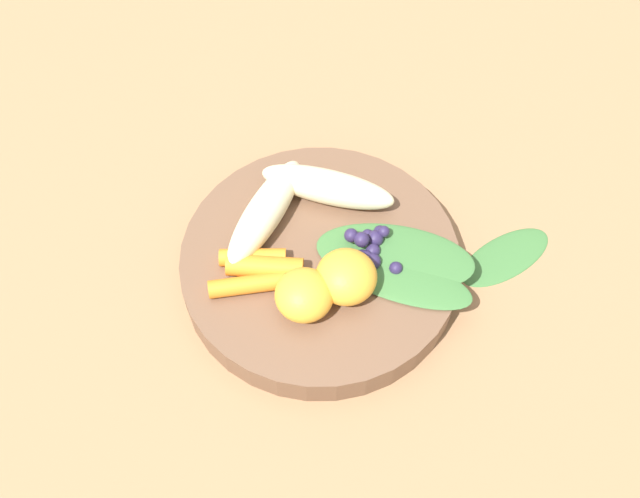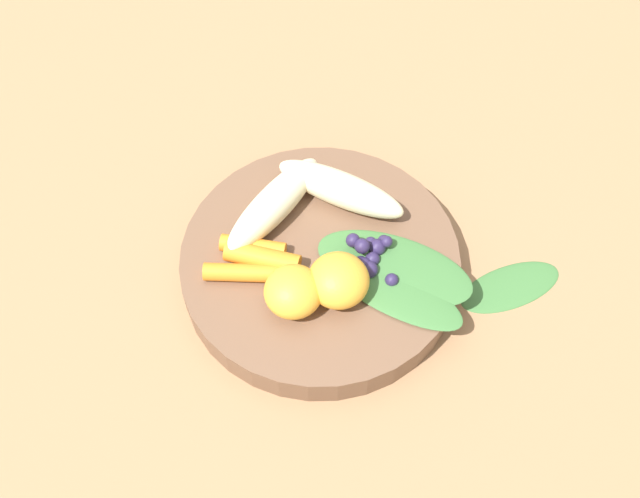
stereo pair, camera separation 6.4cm
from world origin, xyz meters
TOP-DOWN VIEW (x-y plane):
  - ground_plane at (0.00, 0.00)m, footprint 2.40×2.40m
  - bowl at (0.00, 0.00)m, footprint 0.24×0.24m
  - banana_peeled_left at (0.06, -0.01)m, footprint 0.03×0.12m
  - banana_peeled_right at (0.02, -0.06)m, footprint 0.12×0.05m
  - orange_segment_near at (-0.03, 0.02)m, footprint 0.05×0.05m
  - orange_segment_far at (-0.01, 0.05)m, footprint 0.05×0.05m
  - carrot_front at (0.05, 0.03)m, footprint 0.06×0.04m
  - carrot_mid_left at (0.03, 0.04)m, footprint 0.07×0.04m
  - carrot_mid_right at (0.04, 0.06)m, footprint 0.06×0.05m
  - blueberry_pile at (-0.04, -0.02)m, footprint 0.06×0.04m
  - kale_leaf_left at (-0.07, -0.01)m, footprint 0.13×0.06m
  - kale_leaf_right at (-0.06, -0.03)m, footprint 0.15×0.10m
  - kale_leaf_stray at (-0.14, -0.09)m, footprint 0.08×0.10m

SIDE VIEW (x-z plane):
  - ground_plane at x=0.00m, z-range 0.00..0.00m
  - kale_leaf_stray at x=-0.14m, z-range 0.00..0.01m
  - bowl at x=0.00m, z-range 0.00..0.03m
  - kale_leaf_left at x=-0.07m, z-range 0.03..0.03m
  - kale_leaf_right at x=-0.06m, z-range 0.03..0.03m
  - carrot_front at x=0.05m, z-range 0.03..0.04m
  - carrot_mid_right at x=0.04m, z-range 0.03..0.04m
  - blueberry_pile at x=-0.04m, z-range 0.03..0.05m
  - carrot_mid_left at x=0.03m, z-range 0.03..0.05m
  - banana_peeled_left at x=0.06m, z-range 0.03..0.06m
  - banana_peeled_right at x=0.02m, z-range 0.03..0.06m
  - orange_segment_far at x=-0.01m, z-range 0.03..0.07m
  - orange_segment_near at x=-0.03m, z-range 0.03..0.07m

